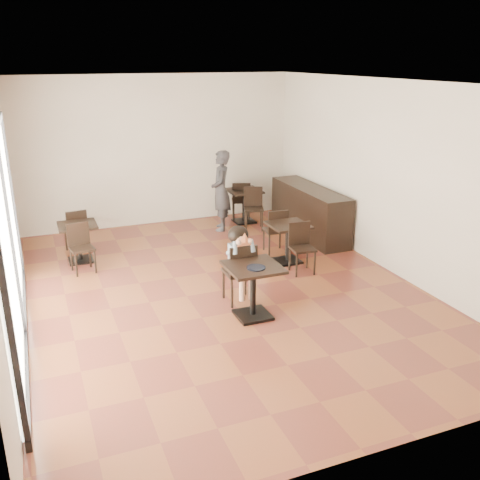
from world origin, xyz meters
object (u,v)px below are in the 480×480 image
adult_patron (221,191)px  chair_mid_b (303,249)px  chair_back_b (254,209)px  cafe_table_back (244,206)px  child_chair (239,272)px  child (239,265)px  cafe_table_mid (288,243)px  child_table (253,291)px  chair_mid_a (275,230)px  cafe_table_left (79,243)px  chair_back_a (241,201)px  chair_left_a (76,230)px  chair_left_b (82,249)px

adult_patron → chair_mid_b: (0.47, -2.81, -0.42)m
chair_back_b → cafe_table_back: bearing=108.2°
child_chair → chair_mid_b: child_chair is taller
child → chair_mid_b: size_ratio=1.38×
cafe_table_mid → chair_mid_b: 0.55m
adult_patron → chair_back_b: 0.80m
child_table → chair_mid_a: bearing=58.2°
chair_mid_b → child: bearing=-149.8°
cafe_table_mid → chair_back_b: bearing=84.7°
cafe_table_mid → cafe_table_back: (0.18, 2.56, 0.01)m
child → chair_mid_b: child is taller
cafe_table_left → chair_back_a: (3.68, 1.33, 0.10)m
chair_back_a → cafe_table_mid: bearing=104.4°
child_chair → chair_left_a: bearing=-56.9°
cafe_table_back → chair_back_b: 0.56m
chair_mid_a → chair_left_b: (-3.49, 0.32, -0.01)m
chair_mid_a → child_table: bearing=63.9°
cafe_table_mid → chair_back_b: 2.02m
chair_mid_a → chair_back_a: 2.21m
chair_left_b → child_table: bearing=-60.8°
cafe_table_back → chair_mid_a: chair_mid_a is taller
cafe_table_mid → chair_mid_a: chair_mid_a is taller
child → chair_left_b: bearing=134.9°
chair_mid_a → child_chair: bearing=56.5°
cafe_table_back → adult_patron: bearing=-155.2°
chair_back_a → child: bearing=86.0°
cafe_table_mid → chair_back_a: bearing=86.2°
adult_patron → cafe_table_back: size_ratio=2.29×
cafe_table_back → child_chair: bearing=-113.2°
cafe_table_left → chair_back_a: 3.91m
chair_mid_b → cafe_table_back: bearing=92.2°
cafe_table_left → chair_left_b: chair_left_b is taller
chair_back_b → chair_mid_a: bearing=-79.0°
chair_left_a → chair_back_a: 3.76m
chair_mid_a → chair_mid_b: 1.10m
cafe_table_left → chair_left_a: bearing=90.0°
child_table → cafe_table_left: size_ratio=1.12×
cafe_table_mid → chair_mid_b: size_ratio=0.83×
child → chair_left_b: (-2.07, 2.07, -0.17)m
child → cafe_table_back: 4.09m
child_table → chair_left_a: bearing=119.0°
child_table → chair_left_b: size_ratio=0.93×
cafe_table_mid → chair_back_a: (0.18, 2.75, 0.09)m
child_chair → chair_back_a: size_ratio=1.06×
chair_mid_b → chair_back_b: (0.18, 2.56, 0.02)m
child_table → chair_left_a: chair_left_a is taller
child_chair → chair_mid_a: bearing=-129.1°
adult_patron → chair_back_a: size_ratio=1.90×
chair_back_a → child_table: bearing=88.5°
child_chair → chair_left_b: 2.93m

